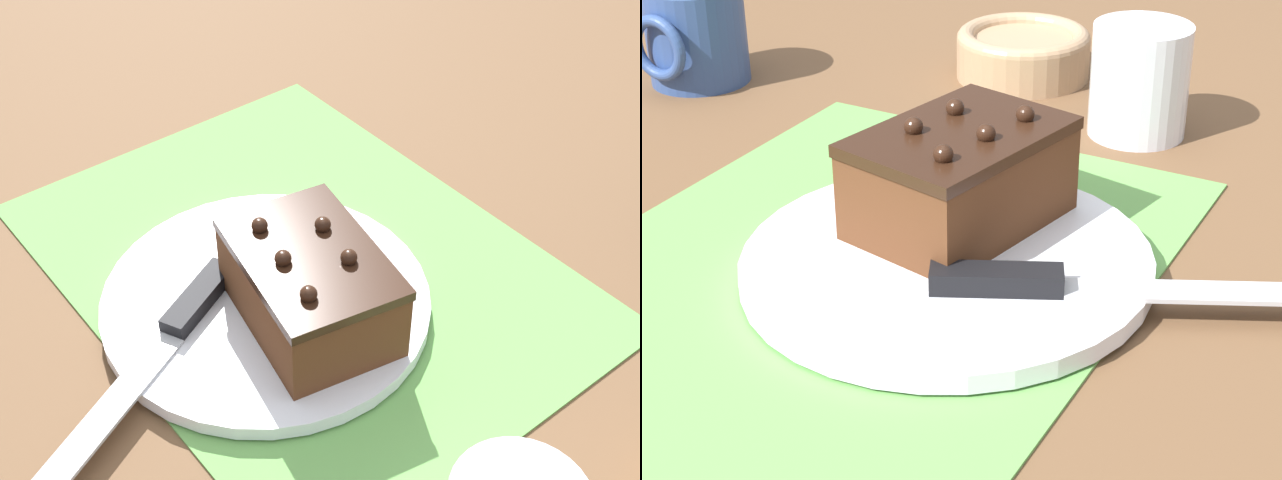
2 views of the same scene
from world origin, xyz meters
TOP-DOWN VIEW (x-y plane):
  - ground_plane at (0.00, 0.00)m, footprint 3.00×3.00m
  - placemat_woven at (0.00, 0.00)m, footprint 0.46×0.34m
  - cake_plate at (-0.02, 0.05)m, footprint 0.25×0.25m
  - chocolate_cake at (-0.06, 0.04)m, footprint 0.15×0.12m
  - serving_knife at (-0.02, 0.13)m, footprint 0.12×0.23m

SIDE VIEW (x-z plane):
  - ground_plane at x=0.00m, z-range 0.00..0.00m
  - placemat_woven at x=0.00m, z-range 0.00..0.00m
  - cake_plate at x=-0.02m, z-range 0.00..0.02m
  - serving_knife at x=-0.02m, z-range 0.01..0.03m
  - chocolate_cake at x=-0.06m, z-range 0.01..0.09m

